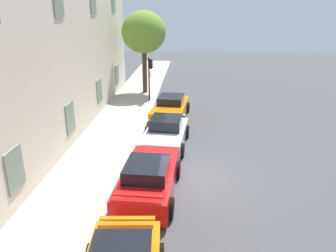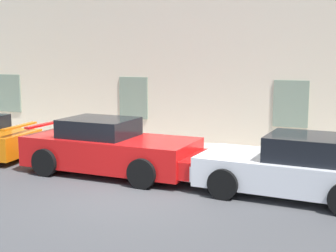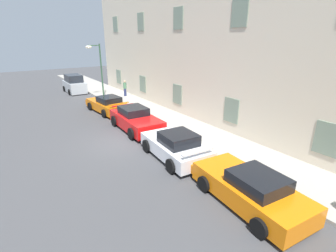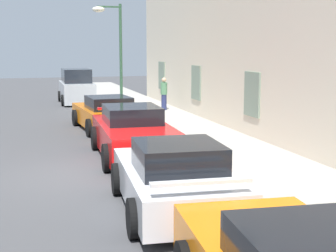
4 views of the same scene
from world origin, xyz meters
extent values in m
plane|color=#444447|center=(0.00, 0.00, 0.00)|extent=(80.00, 80.00, 0.00)
cube|color=#A8A399|center=(0.00, 4.27, 0.07)|extent=(60.00, 3.35, 0.14)
cube|color=gray|center=(-13.87, 5.91, 1.60)|extent=(1.10, 0.06, 1.50)
cube|color=gray|center=(-8.32, 5.91, 1.60)|extent=(1.10, 0.06, 1.50)
cube|color=gray|center=(-2.77, 5.91, 1.60)|extent=(1.10, 0.06, 1.50)
cube|color=orange|center=(-6.53, 1.61, 0.51)|extent=(4.49, 2.21, 0.67)
cube|color=black|center=(-6.20, 1.63, 1.08)|extent=(1.85, 1.63, 0.46)
cube|color=orange|center=(-8.44, 1.47, 0.43)|extent=(1.43, 1.83, 0.37)
cube|color=orange|center=(-4.53, 1.76, 1.07)|extent=(0.28, 1.61, 0.06)
cylinder|color=black|center=(-7.81, 0.57, 0.33)|extent=(0.67, 0.29, 0.65)
cylinder|color=black|center=(-7.95, 2.45, 0.33)|extent=(0.67, 0.29, 0.65)
cylinder|color=black|center=(-5.11, 0.77, 0.33)|extent=(0.67, 0.29, 0.65)
cylinder|color=black|center=(-5.25, 2.65, 0.33)|extent=(0.67, 0.29, 0.65)
cube|color=red|center=(-1.37, 1.53, 0.59)|extent=(4.68, 2.11, 0.80)
cube|color=black|center=(-1.72, 1.54, 1.23)|extent=(1.91, 1.61, 0.48)
cube|color=red|center=(0.66, 1.44, 0.49)|extent=(1.45, 1.82, 0.44)
cube|color=red|center=(-3.49, 1.62, 1.21)|extent=(0.23, 1.64, 0.06)
cylinder|color=black|center=(0.10, 2.43, 0.37)|extent=(0.75, 0.27, 0.74)
cylinder|color=black|center=(0.02, 0.51, 0.37)|extent=(0.75, 0.27, 0.74)
cylinder|color=black|center=(-2.76, 2.55, 0.37)|extent=(0.75, 0.27, 0.74)
cylinder|color=black|center=(-2.84, 0.63, 0.37)|extent=(0.75, 0.27, 0.74)
cube|color=white|center=(3.39, 1.26, 0.53)|extent=(4.26, 2.26, 0.67)
cube|color=black|center=(3.70, 1.23, 1.14)|extent=(1.77, 1.68, 0.54)
cube|color=white|center=(1.58, 1.40, 0.45)|extent=(1.37, 1.88, 0.37)
cube|color=white|center=(5.28, 1.11, 1.09)|extent=(0.29, 1.66, 0.06)
cylinder|color=black|center=(2.04, 0.39, 0.35)|extent=(0.71, 0.29, 0.69)
cylinder|color=black|center=(2.19, 2.33, 0.35)|extent=(0.71, 0.29, 0.69)
cylinder|color=black|center=(4.59, 0.19, 0.35)|extent=(0.71, 0.29, 0.69)
cylinder|color=black|center=(4.74, 2.13, 0.35)|extent=(0.71, 0.29, 0.69)
cube|color=orange|center=(6.00, 1.47, 0.43)|extent=(1.51, 1.88, 0.40)
cube|color=#B2B7BC|center=(-15.94, 1.50, 0.63)|extent=(3.89, 1.72, 1.09)
cube|color=#1E232B|center=(-15.94, 1.50, 1.56)|extent=(2.33, 1.50, 0.76)
cylinder|color=black|center=(-17.11, 0.66, 0.31)|extent=(0.62, 0.20, 0.62)
cylinder|color=black|center=(-17.10, 2.36, 0.31)|extent=(0.62, 0.20, 0.62)
cylinder|color=black|center=(-14.78, 0.65, 0.31)|extent=(0.62, 0.20, 0.62)
cylinder|color=black|center=(-14.77, 2.34, 0.31)|extent=(0.62, 0.20, 0.62)
cylinder|color=#2D5138|center=(-11.83, 3.25, 2.68)|extent=(0.14, 0.14, 5.07)
cube|color=#2D5138|center=(-11.83, 2.70, 5.06)|extent=(0.08, 1.10, 0.08)
ellipsoid|color=#EAE5C6|center=(-11.83, 2.20, 4.93)|extent=(0.44, 0.60, 0.28)
cylinder|color=navy|center=(-10.58, 5.09, 0.52)|extent=(0.36, 0.36, 0.75)
cylinder|color=#4C7F59|center=(-10.58, 5.09, 1.18)|extent=(0.45, 0.45, 0.58)
sphere|color=tan|center=(-10.58, 5.09, 1.59)|extent=(0.22, 0.22, 0.22)
camera|label=1|loc=(-12.72, 0.02, 6.90)|focal=36.30mm
camera|label=2|loc=(4.60, -9.52, 3.23)|focal=50.68mm
camera|label=3|loc=(12.85, -5.64, 5.83)|focal=27.05mm
camera|label=4|loc=(12.41, -1.57, 3.20)|focal=53.25mm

